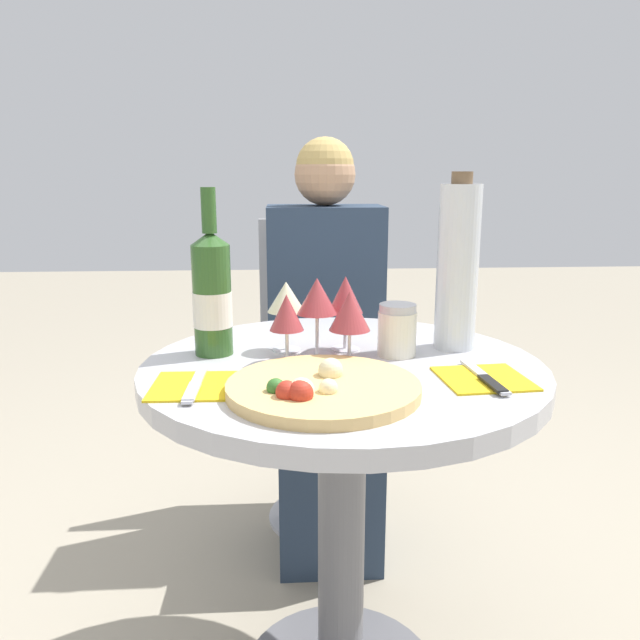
# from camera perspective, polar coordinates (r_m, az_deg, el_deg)

# --- Properties ---
(dining_table) EXTENTS (0.78, 0.78, 0.73)m
(dining_table) POSITION_cam_1_polar(r_m,az_deg,el_deg) (1.27, 2.03, -11.72)
(dining_table) COLOR slate
(dining_table) RESTS_ON ground_plane
(chair_behind_diner) EXTENTS (0.40, 0.40, 0.95)m
(chair_behind_diner) POSITION_cam_1_polar(r_m,az_deg,el_deg) (1.99, 0.30, -4.98)
(chair_behind_diner) COLOR #ADADB2
(chair_behind_diner) RESTS_ON ground_plane
(seated_diner) EXTENTS (0.34, 0.43, 1.19)m
(seated_diner) POSITION_cam_1_polar(r_m,az_deg,el_deg) (1.83, 0.61, -4.47)
(seated_diner) COLOR #28384C
(seated_diner) RESTS_ON ground_plane
(pizza_large) EXTENTS (0.32, 0.32, 0.05)m
(pizza_large) POSITION_cam_1_polar(r_m,az_deg,el_deg) (1.03, 0.11, -6.21)
(pizza_large) COLOR #DBB26B
(pizza_large) RESTS_ON dining_table
(wine_bottle) EXTENTS (0.08, 0.08, 0.33)m
(wine_bottle) POSITION_cam_1_polar(r_m,az_deg,el_deg) (1.26, -9.84, 2.35)
(wine_bottle) COLOR #2D5623
(wine_bottle) RESTS_ON dining_table
(tall_carafe) EXTENTS (0.08, 0.08, 0.36)m
(tall_carafe) POSITION_cam_1_polar(r_m,az_deg,el_deg) (1.31, 12.47, 4.80)
(tall_carafe) COLOR silver
(tall_carafe) RESTS_ON dining_table
(sugar_shaker) EXTENTS (0.08, 0.08, 0.10)m
(sugar_shaker) POSITION_cam_1_polar(r_m,az_deg,el_deg) (1.25, 7.06, -0.92)
(sugar_shaker) COLOR silver
(sugar_shaker) RESTS_ON dining_table
(wine_glass_front_left) EXTENTS (0.07, 0.07, 0.13)m
(wine_glass_front_left) POSITION_cam_1_polar(r_m,az_deg,el_deg) (1.19, -3.07, 0.53)
(wine_glass_front_left) COLOR silver
(wine_glass_front_left) RESTS_ON dining_table
(wine_glass_center) EXTENTS (0.08, 0.08, 0.16)m
(wine_glass_center) POSITION_cam_1_polar(r_m,az_deg,el_deg) (1.22, -0.27, 2.06)
(wine_glass_center) COLOR silver
(wine_glass_center) RESTS_ON dining_table
(wine_glass_front_right) EXTENTS (0.08, 0.08, 0.14)m
(wine_glass_front_right) POSITION_cam_1_polar(r_m,az_deg,el_deg) (1.19, 2.74, 0.73)
(wine_glass_front_right) COLOR silver
(wine_glass_front_right) RESTS_ON dining_table
(wine_glass_back_right) EXTENTS (0.07, 0.07, 0.15)m
(wine_glass_back_right) POSITION_cam_1_polar(r_m,az_deg,el_deg) (1.27, 2.34, 2.18)
(wine_glass_back_right) COLOR silver
(wine_glass_back_right) RESTS_ON dining_table
(wine_glass_back_left) EXTENTS (0.08, 0.08, 0.14)m
(wine_glass_back_left) POSITION_cam_1_polar(r_m,az_deg,el_deg) (1.27, -3.11, 1.97)
(wine_glass_back_left) COLOR silver
(wine_glass_back_left) RESTS_ON dining_table
(place_setting_left) EXTENTS (0.15, 0.19, 0.01)m
(place_setting_left) POSITION_cam_1_polar(r_m,az_deg,el_deg) (1.09, -11.30, -5.92)
(place_setting_left) COLOR gold
(place_setting_left) RESTS_ON dining_table
(place_setting_right) EXTENTS (0.16, 0.19, 0.01)m
(place_setting_right) POSITION_cam_1_polar(r_m,az_deg,el_deg) (1.15, 14.78, -5.19)
(place_setting_right) COLOR gold
(place_setting_right) RESTS_ON dining_table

